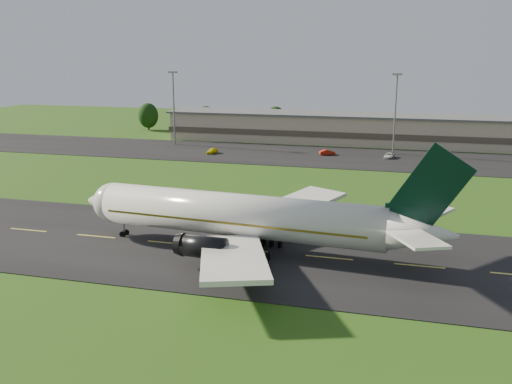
% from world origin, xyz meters
% --- Properties ---
extents(ground, '(360.00, 360.00, 0.00)m').
position_xyz_m(ground, '(0.00, 0.00, 0.00)').
color(ground, '#214711').
rests_on(ground, ground).
extents(taxiway, '(220.00, 30.00, 0.10)m').
position_xyz_m(taxiway, '(0.00, 0.00, 0.05)').
color(taxiway, black).
rests_on(taxiway, ground).
extents(apron, '(260.00, 30.00, 0.10)m').
position_xyz_m(apron, '(0.00, 72.00, 0.05)').
color(apron, black).
rests_on(apron, ground).
extents(airliner, '(51.29, 42.06, 15.57)m').
position_xyz_m(airliner, '(-10.97, -0.07, 4.66)').
color(airliner, white).
rests_on(airliner, ground).
extents(terminal, '(145.00, 16.00, 8.40)m').
position_xyz_m(terminal, '(6.40, 96.18, 3.99)').
color(terminal, '#C6B197').
rests_on(terminal, ground).
extents(light_mast_west, '(2.40, 1.20, 20.35)m').
position_xyz_m(light_mast_west, '(-55.00, 80.00, 12.74)').
color(light_mast_west, gray).
rests_on(light_mast_west, ground).
extents(light_mast_centre, '(2.40, 1.20, 20.35)m').
position_xyz_m(light_mast_centre, '(5.00, 80.00, 12.74)').
color(light_mast_centre, gray).
rests_on(light_mast_centre, ground).
extents(tree_line, '(197.93, 9.21, 10.34)m').
position_xyz_m(tree_line, '(30.94, 106.03, 5.00)').
color(tree_line, black).
rests_on(tree_line, ground).
extents(service_vehicle_a, '(2.22, 4.33, 1.41)m').
position_xyz_m(service_vehicle_a, '(-39.87, 68.63, 0.81)').
color(service_vehicle_a, yellow).
rests_on(service_vehicle_a, apron).
extents(service_vehicle_b, '(4.20, 2.97, 1.31)m').
position_xyz_m(service_vehicle_b, '(-11.02, 74.13, 0.76)').
color(service_vehicle_b, '#AA1C0B').
rests_on(service_vehicle_b, apron).
extents(service_vehicle_c, '(2.59, 4.65, 1.23)m').
position_xyz_m(service_vehicle_c, '(4.38, 73.92, 0.72)').
color(service_vehicle_c, silver).
rests_on(service_vehicle_c, apron).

